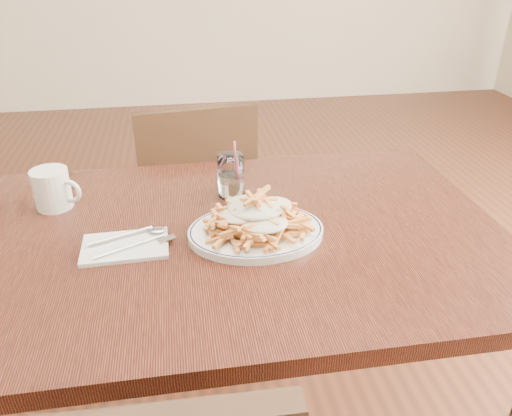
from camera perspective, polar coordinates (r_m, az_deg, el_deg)
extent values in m
cube|color=black|center=(1.13, -2.16, -3.49)|extent=(1.20, 0.80, 0.04)
cylinder|color=black|center=(1.69, -22.68, -9.38)|extent=(0.05, 0.05, 0.71)
cylinder|color=black|center=(1.76, 14.70, -6.20)|extent=(0.05, 0.05, 0.71)
cube|color=black|center=(1.95, -7.07, -0.05)|extent=(0.44, 0.44, 0.04)
cube|color=black|center=(1.68, -6.50, 4.19)|extent=(0.40, 0.08, 0.43)
cylinder|color=black|center=(2.22, -3.18, -2.25)|extent=(0.03, 0.03, 0.39)
cylinder|color=black|center=(2.19, -11.90, -3.47)|extent=(0.03, 0.03, 0.39)
cylinder|color=black|center=(1.95, -0.87, -7.19)|extent=(0.03, 0.03, 0.39)
cylinder|color=black|center=(1.90, -10.89, -8.72)|extent=(0.03, 0.03, 0.39)
torus|color=black|center=(1.10, 0.00, -2.53)|extent=(0.32, 0.32, 0.01)
ellipsoid|color=beige|center=(1.07, 0.00, 0.13)|extent=(0.20, 0.18, 0.03)
cube|color=silver|center=(1.10, -14.72, -4.26)|extent=(0.18, 0.12, 0.01)
cylinder|color=white|center=(1.26, -2.89, 3.74)|extent=(0.07, 0.07, 0.11)
cylinder|color=white|center=(1.27, -2.86, 2.68)|extent=(0.06, 0.06, 0.05)
cylinder|color=#F85E82|center=(1.26, -2.46, 4.82)|extent=(0.01, 0.04, 0.14)
cylinder|color=white|center=(1.30, -22.30, 2.05)|extent=(0.09, 0.09, 0.10)
torus|color=white|center=(1.27, -20.49, 1.82)|extent=(0.06, 0.04, 0.06)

